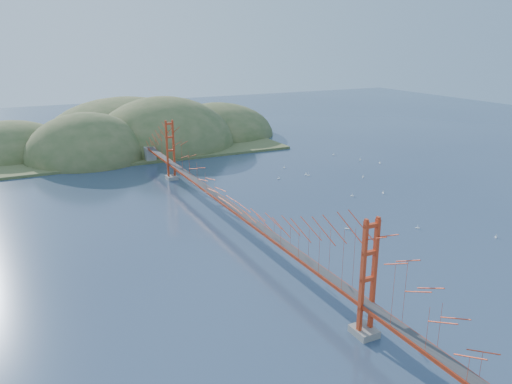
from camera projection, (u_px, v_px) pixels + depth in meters
name	position (u px, v px, depth m)	size (l,w,h in m)	color
ground	(234.00, 229.00, 72.53)	(320.00, 320.00, 0.00)	#2A3A54
bridge	(233.00, 183.00, 70.60)	(2.20, 94.40, 12.00)	gray
far_headlands	(136.00, 143.00, 132.04)	(84.00, 58.00, 25.00)	olive
sailboat_12	(306.00, 174.00, 101.24)	(0.60, 0.57, 0.68)	white
sailboat_5	(383.00, 192.00, 89.36)	(0.52, 0.56, 0.63)	white
sailboat_13	(496.00, 237.00, 69.52)	(0.54, 0.54, 0.56)	white
sailboat_6	(418.00, 227.00, 72.89)	(0.63, 0.63, 0.65)	white
sailboat_0	(352.00, 195.00, 87.58)	(0.61, 0.63, 0.70)	white
sailboat_9	(380.00, 163.00, 110.59)	(0.52, 0.59, 0.68)	white
sailboat_1	(347.00, 228.00, 72.59)	(0.70, 0.70, 0.74)	white
sailboat_4	(363.00, 177.00, 99.38)	(0.62, 0.62, 0.65)	white
sailboat_15	(284.00, 167.00, 106.52)	(0.46, 0.54, 0.62)	white
sailboat_14	(377.00, 218.00, 76.49)	(0.59, 0.62, 0.70)	white
sailboat_7	(279.00, 178.00, 98.20)	(0.63, 0.54, 0.72)	white
sailboat_8	(360.00, 160.00, 112.96)	(0.70, 0.70, 0.74)	white
sailboat_16	(308.00, 175.00, 100.68)	(0.68, 0.68, 0.73)	white
sailboat_extra_0	(334.00, 154.00, 118.19)	(0.63, 0.65, 0.73)	white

